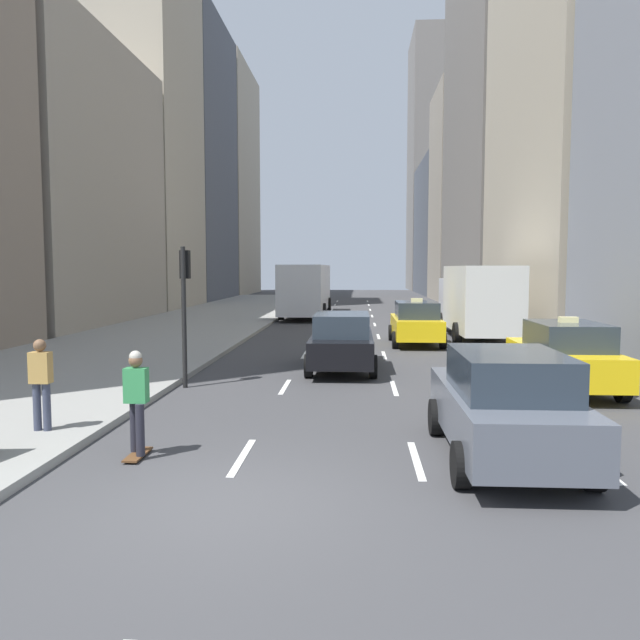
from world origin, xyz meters
TOP-DOWN VIEW (x-y plane):
  - ground_plane at (0.00, 0.00)m, footprint 160.00×160.00m
  - sidewalk_left at (-7.00, 27.00)m, footprint 8.00×66.00m
  - lane_markings at (2.60, 23.00)m, footprint 5.72×56.00m
  - building_row_left at (-14.00, 38.09)m, footprint 6.00×72.46m
  - building_row_right at (12.00, 45.96)m, footprint 6.00×87.22m
  - taxi_lead at (6.80, 7.91)m, footprint 2.02×4.40m
  - taxi_second at (4.00, 17.21)m, footprint 2.02×4.40m
  - sedan_black_near at (4.00, 2.11)m, footprint 2.02×4.49m
  - sedan_silver_behind at (1.20, 10.86)m, footprint 2.02×4.96m
  - city_bus at (-1.61, 32.04)m, footprint 2.80×11.61m
  - box_truck at (6.80, 19.48)m, footprint 2.58×8.40m
  - skateboarder at (-1.89, 1.89)m, footprint 0.36×0.80m
  - pedestrian_near_curb at (-3.99, 2.89)m, footprint 0.36×0.22m
  - traffic_light_pole at (-2.75, 7.86)m, footprint 0.24×0.42m

SIDE VIEW (x-z plane):
  - ground_plane at x=0.00m, z-range 0.00..0.00m
  - lane_markings at x=2.60m, z-range 0.00..0.01m
  - sidewalk_left at x=-7.00m, z-range 0.00..0.15m
  - sedan_silver_behind at x=1.20m, z-range 0.02..1.73m
  - taxi_lead at x=6.80m, z-range -0.05..1.82m
  - taxi_second at x=4.00m, z-range -0.05..1.82m
  - sedan_black_near at x=4.00m, z-range 0.01..1.78m
  - skateboarder at x=-1.89m, z-range 0.09..1.84m
  - pedestrian_near_curb at x=-3.99m, z-range 0.24..1.89m
  - box_truck at x=6.80m, z-range 0.14..3.29m
  - city_bus at x=-1.61m, z-range 0.16..3.41m
  - traffic_light_pole at x=-2.75m, z-range 0.61..4.21m
  - building_row_left at x=-14.00m, z-range -2.95..29.31m
  - building_row_right at x=12.00m, z-range -4.04..31.00m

